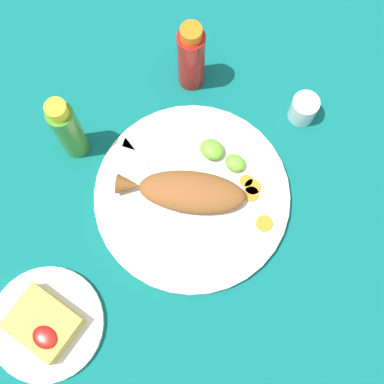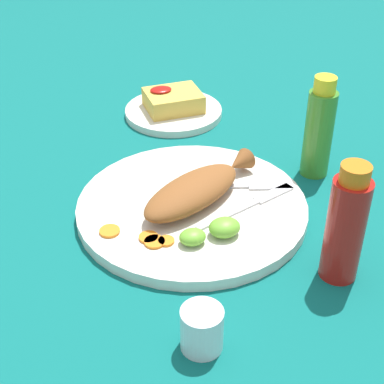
% 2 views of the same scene
% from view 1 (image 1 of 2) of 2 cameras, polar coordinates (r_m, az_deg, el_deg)
% --- Properties ---
extents(ground_plane, '(4.00, 4.00, 0.00)m').
position_cam_1_polar(ground_plane, '(0.98, -0.00, -0.62)').
color(ground_plane, '#0C605B').
extents(main_plate, '(0.35, 0.35, 0.02)m').
position_cam_1_polar(main_plate, '(0.97, -0.00, -0.48)').
color(main_plate, silver).
rests_on(main_plate, ground_plane).
extents(fried_fish, '(0.23, 0.16, 0.04)m').
position_cam_1_polar(fried_fish, '(0.94, -0.58, 0.07)').
color(fried_fish, brown).
rests_on(fried_fish, main_plate).
extents(fork_near, '(0.18, 0.07, 0.00)m').
position_cam_1_polar(fork_near, '(0.97, -4.87, 1.92)').
color(fork_near, silver).
rests_on(fork_near, main_plate).
extents(fork_far, '(0.18, 0.07, 0.00)m').
position_cam_1_polar(fork_far, '(0.98, -2.97, 4.03)').
color(fork_far, silver).
rests_on(fork_far, main_plate).
extents(carrot_slice_near, '(0.03, 0.03, 0.00)m').
position_cam_1_polar(carrot_slice_near, '(0.95, 7.73, -3.34)').
color(carrot_slice_near, orange).
rests_on(carrot_slice_near, main_plate).
extents(carrot_slice_mid, '(0.03, 0.03, 0.00)m').
position_cam_1_polar(carrot_slice_mid, '(0.96, 6.34, -0.22)').
color(carrot_slice_mid, orange).
rests_on(carrot_slice_mid, main_plate).
extents(carrot_slice_far, '(0.03, 0.03, 0.00)m').
position_cam_1_polar(carrot_slice_far, '(0.97, 6.48, 0.54)').
color(carrot_slice_far, orange).
rests_on(carrot_slice_far, main_plate).
extents(carrot_slice_extra, '(0.02, 0.02, 0.00)m').
position_cam_1_polar(carrot_slice_extra, '(0.97, 5.81, 1.21)').
color(carrot_slice_extra, orange).
rests_on(carrot_slice_extra, main_plate).
extents(lime_wedge_main, '(0.04, 0.03, 0.02)m').
position_cam_1_polar(lime_wedge_main, '(0.97, 4.62, 3.10)').
color(lime_wedge_main, '#6BB233').
rests_on(lime_wedge_main, main_plate).
extents(lime_wedge_side, '(0.05, 0.04, 0.03)m').
position_cam_1_polar(lime_wedge_side, '(0.97, 2.13, 4.56)').
color(lime_wedge_side, '#6BB233').
rests_on(lime_wedge_side, main_plate).
extents(hot_sauce_bottle_red, '(0.05, 0.05, 0.17)m').
position_cam_1_polar(hot_sauce_bottle_red, '(1.00, -0.09, 14.14)').
color(hot_sauce_bottle_red, '#B21914').
rests_on(hot_sauce_bottle_red, ground_plane).
extents(hot_sauce_bottle_green, '(0.05, 0.05, 0.17)m').
position_cam_1_polar(hot_sauce_bottle_green, '(0.96, -13.11, 6.51)').
color(hot_sauce_bottle_green, '#3D8428').
rests_on(hot_sauce_bottle_green, ground_plane).
extents(salt_cup, '(0.05, 0.05, 0.06)m').
position_cam_1_polar(salt_cup, '(1.03, 11.77, 8.60)').
color(salt_cup, silver).
rests_on(salt_cup, ground_plane).
extents(side_plate_fries, '(0.19, 0.19, 0.01)m').
position_cam_1_polar(side_plate_fries, '(0.97, -15.21, -13.42)').
color(side_plate_fries, silver).
rests_on(side_plate_fries, ground_plane).
extents(fries_pile, '(0.11, 0.09, 0.04)m').
position_cam_1_polar(fries_pile, '(0.94, -15.60, -13.38)').
color(fries_pile, gold).
rests_on(fries_pile, side_plate_fries).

